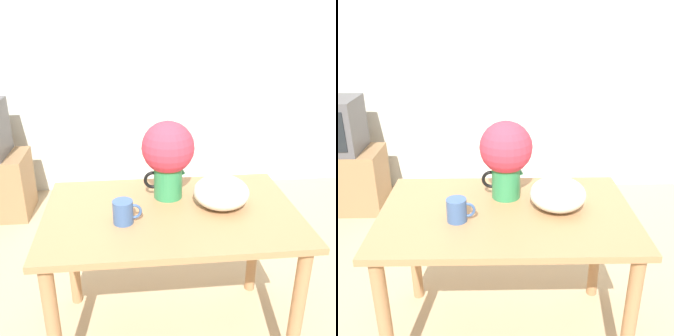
{
  "view_description": "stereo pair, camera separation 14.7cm",
  "coord_description": "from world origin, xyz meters",
  "views": [
    {
      "loc": [
        0.01,
        -1.4,
        1.62
      ],
      "look_at": [
        0.19,
        0.32,
        0.89
      ],
      "focal_mm": 42.0,
      "sensor_mm": 36.0,
      "label": 1
    },
    {
      "loc": [
        0.15,
        -1.41,
        1.62
      ],
      "look_at": [
        0.19,
        0.32,
        0.89
      ],
      "focal_mm": 42.0,
      "sensor_mm": 36.0,
      "label": 2
    }
  ],
  "objects": [
    {
      "name": "wall_back",
      "position": [
        0.0,
        2.03,
        1.3
      ],
      "size": [
        8.0,
        0.05,
        2.6
      ],
      "color": "silver",
      "rests_on": "ground_plane"
    },
    {
      "name": "table",
      "position": [
        0.19,
        0.17,
        0.62
      ],
      "size": [
        1.16,
        0.73,
        0.74
      ],
      "color": "#A3754C",
      "rests_on": "ground_plane"
    },
    {
      "name": "flower_vase",
      "position": [
        0.19,
        0.32,
        0.96
      ],
      "size": [
        0.25,
        0.25,
        0.38
      ],
      "color": "#2D844C",
      "rests_on": "table"
    },
    {
      "name": "coffee_mug",
      "position": [
        -0.03,
        0.09,
        0.79
      ],
      "size": [
        0.13,
        0.09,
        0.1
      ],
      "color": "#385689",
      "rests_on": "table"
    },
    {
      "name": "white_bowl",
      "position": [
        0.42,
        0.19,
        0.81
      ],
      "size": [
        0.26,
        0.26,
        0.14
      ],
      "color": "silver",
      "rests_on": "table"
    },
    {
      "name": "tv_stand",
      "position": [
        -1.16,
        1.6,
        0.26
      ],
      "size": [
        0.68,
        0.4,
        0.51
      ],
      "color": "#8E6B47",
      "rests_on": "ground_plane"
    }
  ]
}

